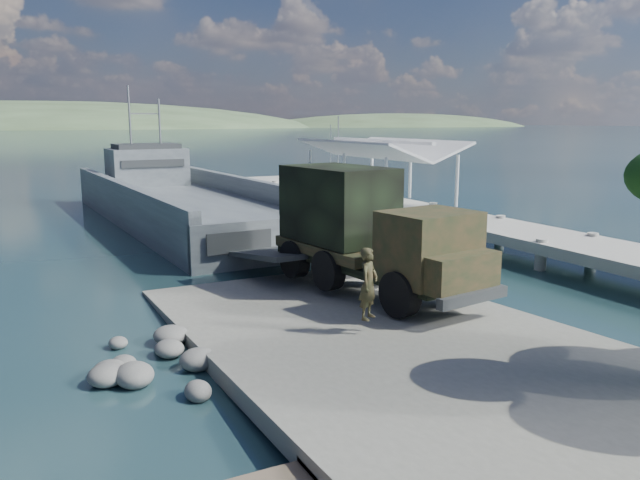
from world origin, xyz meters
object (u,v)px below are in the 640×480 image
Objects in this scene: soldier at (368,297)px; sailboat_far at (331,183)px; pier at (388,196)px; landing_craft at (186,210)px; military_truck at (366,230)px; sailboat_near at (339,189)px.

soldier is 44.71m from sailboat_far.
pier is 1.32× the size of landing_craft.
pier is at bearing -91.27° from sailboat_far.
sailboat_far reaches higher than pier.
pier is at bearing 19.20° from soldier.
sailboat_far is at bearing 37.01° from landing_craft.
landing_craft is 24.15m from sailboat_far.
landing_craft is (-12.03, 5.05, -0.80)m from pier.
military_truck is at bearing -125.41° from pier.
sailboat_near is 5.80m from sailboat_far.
landing_craft is at bearing -145.03° from sailboat_near.
soldier is at bearing -95.62° from landing_craft.
sailboat_far is (17.54, 35.84, -2.30)m from military_truck.
military_truck is 4.92m from soldier.
pier is 23.69m from soldier.
military_truck is 1.52× the size of sailboat_far.
soldier is 0.29× the size of sailboat_near.
landing_craft is 19.33m from sailboat_near.
sailboat_far is (19.94, 40.00, -1.20)m from soldier.
military_truck is (1.07, -20.46, 1.83)m from landing_craft.
military_truck is at bearing -99.48° from sailboat_far.
landing_craft is 4.71× the size of sailboat_near.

